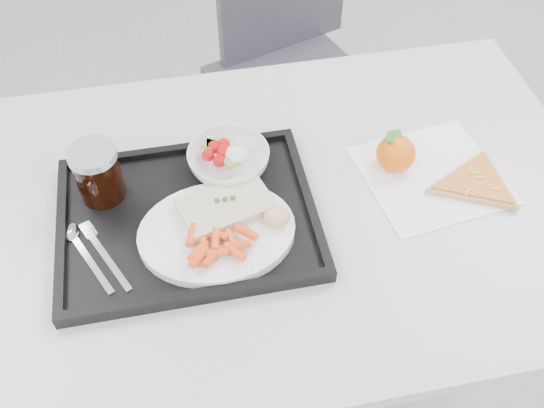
# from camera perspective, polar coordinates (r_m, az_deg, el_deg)

# --- Properties ---
(table) EXTENTS (1.20, 0.80, 0.75)m
(table) POSITION_cam_1_polar(r_m,az_deg,el_deg) (1.17, 0.82, -1.76)
(table) COLOR #AFAFB1
(table) RESTS_ON ground
(chair) EXTENTS (0.53, 0.54, 0.93)m
(chair) POSITION_cam_1_polar(r_m,az_deg,el_deg) (1.84, 1.75, 14.52)
(chair) COLOR #33333A
(chair) RESTS_ON ground
(tray) EXTENTS (0.45, 0.35, 0.03)m
(tray) POSITION_cam_1_polar(r_m,az_deg,el_deg) (1.08, -7.91, -1.37)
(tray) COLOR black
(tray) RESTS_ON table
(dinner_plate) EXTENTS (0.27, 0.27, 0.02)m
(dinner_plate) POSITION_cam_1_polar(r_m,az_deg,el_deg) (1.04, -5.21, -2.67)
(dinner_plate) COLOR white
(dinner_plate) RESTS_ON tray
(fish_fillet) EXTENTS (0.18, 0.13, 0.03)m
(fish_fillet) POSITION_cam_1_polar(r_m,az_deg,el_deg) (1.05, -4.37, -0.19)
(fish_fillet) COLOR beige
(fish_fillet) RESTS_ON dinner_plate
(bread_roll) EXTENTS (0.06, 0.05, 0.03)m
(bread_roll) POSITION_cam_1_polar(r_m,az_deg,el_deg) (1.03, 0.45, -1.16)
(bread_roll) COLOR #D0BA7F
(bread_roll) RESTS_ON dinner_plate
(salad_bowl) EXTENTS (0.15, 0.15, 0.05)m
(salad_bowl) POSITION_cam_1_polar(r_m,az_deg,el_deg) (1.13, -4.09, 4.11)
(salad_bowl) COLOR white
(salad_bowl) RESTS_ON tray
(cola_glass) EXTENTS (0.08, 0.08, 0.11)m
(cola_glass) POSITION_cam_1_polar(r_m,az_deg,el_deg) (1.11, -16.10, 2.87)
(cola_glass) COLOR black
(cola_glass) RESTS_ON tray
(cutlery) EXTENTS (0.12, 0.16, 0.01)m
(cutlery) POSITION_cam_1_polar(r_m,az_deg,el_deg) (1.07, -16.83, -4.03)
(cutlery) COLOR silver
(cutlery) RESTS_ON tray
(napkin) EXTENTS (0.28, 0.27, 0.00)m
(napkin) POSITION_cam_1_polar(r_m,az_deg,el_deg) (1.19, 14.74, 2.64)
(napkin) COLOR white
(napkin) RESTS_ON table
(tangerine) EXTENTS (0.09, 0.09, 0.07)m
(tangerine) POSITION_cam_1_polar(r_m,az_deg,el_deg) (1.17, 11.57, 4.70)
(tangerine) COLOR #FFA600
(tangerine) RESTS_ON napkin
(pizza_slice) EXTENTS (0.20, 0.20, 0.02)m
(pizza_slice) POSITION_cam_1_polar(r_m,az_deg,el_deg) (1.19, 18.61, 1.88)
(pizza_slice) COLOR tan
(pizza_slice) RESTS_ON napkin
(carrot_pile) EXTENTS (0.12, 0.09, 0.02)m
(carrot_pile) POSITION_cam_1_polar(r_m,az_deg,el_deg) (1.00, -5.20, -3.86)
(carrot_pile) COLOR #EF4916
(carrot_pile) RESTS_ON dinner_plate
(salad_contents) EXTENTS (0.09, 0.09, 0.03)m
(salad_contents) POSITION_cam_1_polar(r_m,az_deg,el_deg) (1.13, -4.09, 4.72)
(salad_contents) COLOR #B20A0E
(salad_contents) RESTS_ON salad_bowl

